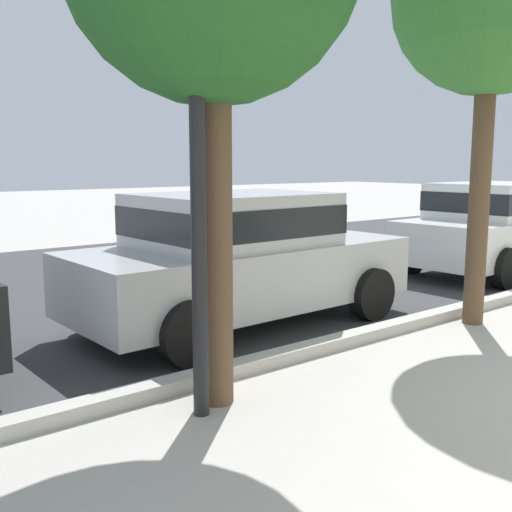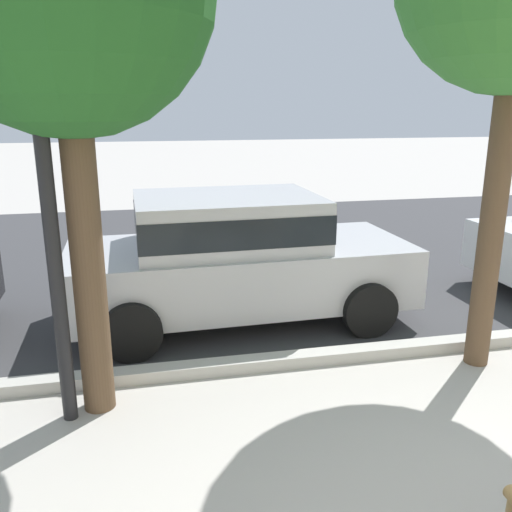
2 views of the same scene
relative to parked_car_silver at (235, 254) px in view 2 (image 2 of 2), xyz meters
The scene contains 4 objects.
street_surface 3.48m from the parked_car_silver, 74.16° to the left, with size 60.00×9.00×0.01m, color #38383A.
curb_stone 1.81m from the parked_car_silver, 55.77° to the right, with size 60.00×0.20×0.12m, color #B2AFA8.
parked_car_silver is the anchor object (origin of this frame).
lamp_post 3.10m from the parked_car_silver, 133.15° to the right, with size 0.32×0.32×3.90m.
Camera 2 is at (-1.98, -1.90, 2.57)m, focal length 37.48 mm.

